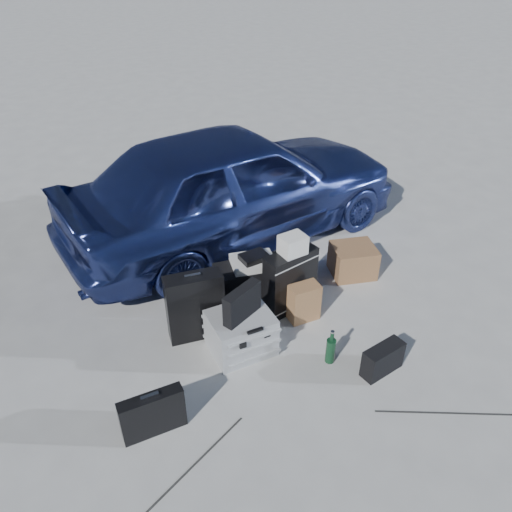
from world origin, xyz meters
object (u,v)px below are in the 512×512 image
at_px(duffel_bag, 254,280).
at_px(suitcase_left, 195,306).
at_px(pelican_case, 241,333).
at_px(green_bottle, 331,347).
at_px(briefcase, 153,414).
at_px(suitcase_right, 290,281).
at_px(cardboard_box, 353,260).
at_px(car, 235,184).

bearing_deg(duffel_bag, suitcase_left, -151.43).
height_order(pelican_case, green_bottle, pelican_case).
xyz_separation_m(briefcase, duffel_bag, (1.50, 0.97, 0.00)).
bearing_deg(briefcase, suitcase_right, 27.44).
bearing_deg(pelican_case, suitcase_right, 25.86).
bearing_deg(suitcase_left, briefcase, -120.11).
height_order(duffel_bag, cardboard_box, duffel_bag).
bearing_deg(duffel_bag, pelican_case, -117.59).
bearing_deg(suitcase_right, cardboard_box, 1.28).
relative_size(suitcase_right, green_bottle, 1.95).
bearing_deg(pelican_case, cardboard_box, 18.62).
bearing_deg(cardboard_box, green_bottle, -140.07).
xyz_separation_m(pelican_case, suitcase_left, (-0.24, 0.39, 0.14)).
bearing_deg(green_bottle, car, 79.74).
bearing_deg(suitcase_left, green_bottle, -34.83).
height_order(duffel_bag, green_bottle, duffel_bag).
bearing_deg(suitcase_right, green_bottle, -104.71).
height_order(pelican_case, cardboard_box, pelican_case).
distance_m(car, cardboard_box, 1.59).
bearing_deg(car, cardboard_box, -155.50).
bearing_deg(suitcase_left, car, 61.65).
bearing_deg(car, pelican_case, 149.27).
distance_m(pelican_case, suitcase_left, 0.47).
bearing_deg(suitcase_left, pelican_case, -44.20).
relative_size(suitcase_left, cardboard_box, 1.49).
bearing_deg(cardboard_box, pelican_case, -168.20).
relative_size(briefcase, duffel_bag, 0.63).
xyz_separation_m(suitcase_left, duffel_bag, (0.75, 0.20, -0.14)).
height_order(suitcase_right, green_bottle, suitcase_right).
height_order(car, pelican_case, car).
xyz_separation_m(car, pelican_case, (-0.97, -1.69, -0.49)).
bearing_deg(duffel_bag, cardboard_box, 0.69).
bearing_deg(pelican_case, green_bottle, -36.95).
relative_size(suitcase_right, cardboard_box, 1.44).
height_order(pelican_case, briefcase, pelican_case).
relative_size(pelican_case, green_bottle, 1.61).
bearing_deg(green_bottle, suitcase_right, 79.92).
relative_size(briefcase, green_bottle, 1.45).
xyz_separation_m(suitcase_left, cardboard_box, (1.85, -0.05, -0.16)).
xyz_separation_m(suitcase_left, suitcase_right, (0.94, -0.14, -0.01)).
height_order(pelican_case, suitcase_left, suitcase_left).
bearing_deg(briefcase, duffel_bag, 40.02).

